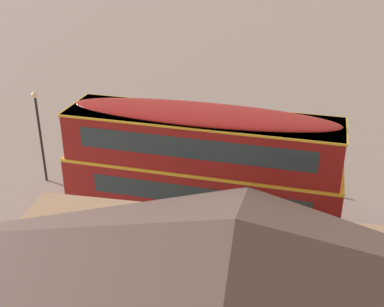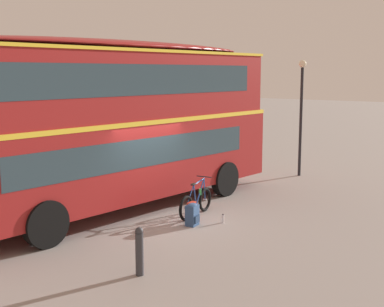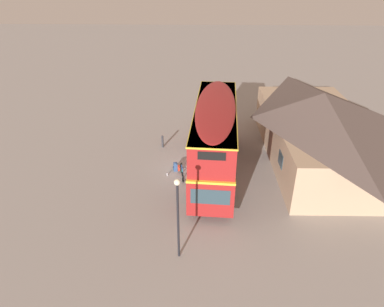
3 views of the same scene
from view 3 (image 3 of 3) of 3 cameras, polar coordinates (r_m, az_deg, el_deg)
name	(u,v)px [view 3 (image 3 of 3)]	position (r m, az deg, el deg)	size (l,w,h in m)	color
ground_plane	(193,169)	(23.62, 0.09, -2.58)	(120.00, 120.00, 0.00)	gray
double_decker_bus	(215,136)	(22.17, 3.75, 2.91)	(10.89, 3.26, 4.79)	black
touring_bicycle	(182,171)	(22.69, -1.73, -2.95)	(1.77, 0.62, 1.03)	black
backpack_on_ground	(175,166)	(23.38, -2.73, -2.12)	(0.38, 0.35, 0.59)	#2D4C7A
water_bottle_clear_plastic	(167,174)	(22.95, -4.08, -3.39)	(0.06, 0.06, 0.23)	silver
pub_building	(318,126)	(25.44, 19.97, 4.26)	(13.63, 6.80, 4.83)	tan
street_lamp	(178,211)	(15.61, -2.33, -9.32)	(0.28, 0.28, 4.36)	black
kerb_bollard	(163,141)	(26.25, -4.85, 2.02)	(0.16, 0.16, 0.97)	#333338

